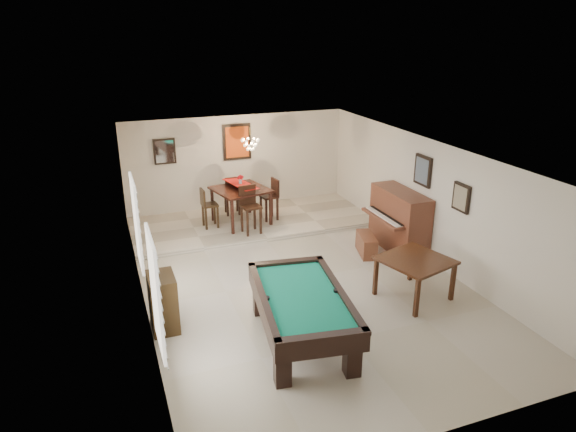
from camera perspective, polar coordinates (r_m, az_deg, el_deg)
ground_plane at (r=10.43m, az=1.17°, el=-7.07°), size 6.00×9.00×0.02m
wall_back at (r=13.98m, az=-5.65°, el=5.82°), size 6.00×0.04×2.60m
wall_front at (r=6.39m, az=16.76°, el=-13.85°), size 6.00×0.04×2.60m
wall_left at (r=9.29m, az=-16.27°, el=-2.62°), size 0.04×9.00×2.60m
wall_right at (r=11.29m, az=15.52°, el=1.59°), size 0.04×9.00×2.60m
ceiling at (r=9.51m, az=1.28°, el=7.02°), size 6.00×9.00×0.04m
dining_step at (r=13.21m, az=-4.04°, el=-0.66°), size 6.00×2.50×0.12m
window_left_front at (r=7.25m, az=-14.51°, el=-8.31°), size 0.06×1.00×1.70m
window_left_rear at (r=9.81m, az=-16.47°, el=-0.76°), size 0.06×1.00×1.70m
pool_table at (r=8.36m, az=1.54°, el=-11.29°), size 1.69×2.65×0.83m
square_table at (r=9.89m, az=13.81°, el=-6.72°), size 1.41×1.41×0.79m
upright_piano at (r=11.71m, az=11.59°, el=-0.58°), size 0.92×1.65×1.38m
piano_bench at (r=11.56m, az=8.71°, el=-3.15°), size 0.51×0.86×0.45m
apothecary_chest at (r=8.89m, az=-13.71°, el=-9.30°), size 0.43×0.65×0.97m
dining_table at (r=12.86m, az=-5.23°, el=1.40°), size 1.48×1.48×1.02m
flower_vase at (r=12.67m, az=-5.32°, el=4.07°), size 0.15×0.15×0.23m
dining_chair_south at (r=12.18m, az=-4.14°, el=0.64°), size 0.48×0.48×1.14m
dining_chair_north at (r=13.50m, az=-6.24°, el=2.35°), size 0.42×0.42×1.04m
dining_chair_west at (r=12.68m, az=-8.67°, el=0.90°), size 0.38×0.38×0.99m
dining_chair_east at (r=13.03m, az=-2.12°, el=1.84°), size 0.44×0.44×1.06m
chandelier at (r=12.55m, az=-4.21°, el=8.41°), size 0.44×0.44×0.60m
back_painting at (r=13.80m, az=-5.69°, el=8.20°), size 0.75×0.06×0.95m
back_mirror at (r=13.48m, az=-13.55°, el=6.99°), size 0.55×0.06×0.65m
right_picture_upper at (r=11.33m, az=14.76°, el=4.90°), size 0.06×0.55×0.65m
right_picture_lower at (r=10.40m, az=18.70°, el=1.95°), size 0.06×0.45×0.55m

